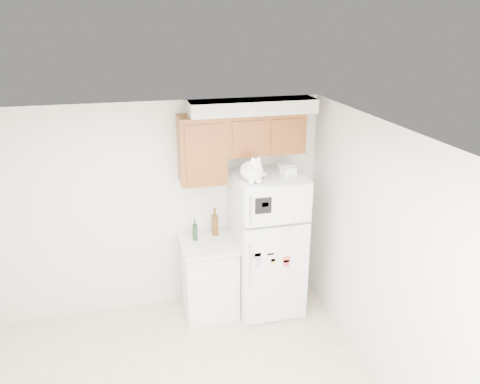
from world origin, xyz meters
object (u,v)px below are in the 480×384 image
object	(u,v)px
refrigerator	(268,244)
base_counter	(209,277)
storage_box_front	(289,171)
storage_box_back	(287,168)
cat	(253,171)
bottle_green	(195,230)
bottle_amber	(215,222)

from	to	relation	value
refrigerator	base_counter	size ratio (longest dim) A/B	1.85
refrigerator	base_counter	world-z (taller)	refrigerator
refrigerator	storage_box_front	distance (m)	0.92
base_counter	storage_box_back	size ratio (longest dim) A/B	5.11
cat	storage_box_back	bearing A→B (deg)	22.64
base_counter	storage_box_back	world-z (taller)	storage_box_back
storage_box_back	bottle_green	bearing A→B (deg)	176.12
refrigerator	storage_box_front	world-z (taller)	storage_box_front
cat	storage_box_front	xyz separation A→B (m)	(0.44, 0.10, -0.07)
storage_box_front	bottle_amber	xyz separation A→B (m)	(-0.79, 0.30, -0.66)
storage_box_back	bottle_amber	world-z (taller)	storage_box_back
refrigerator	storage_box_back	world-z (taller)	storage_box_back
cat	bottle_green	bearing A→B (deg)	151.66
storage_box_front	bottle_green	size ratio (longest dim) A/B	0.58
storage_box_back	cat	bearing A→B (deg)	-153.99
base_counter	cat	world-z (taller)	cat
storage_box_front	cat	bearing A→B (deg)	-174.25
cat	storage_box_back	size ratio (longest dim) A/B	2.47
refrigerator	bottle_green	world-z (taller)	refrigerator
base_counter	storage_box_front	world-z (taller)	storage_box_front
base_counter	bottle_amber	xyz separation A→B (m)	(0.11, 0.17, 0.63)
base_counter	bottle_green	size ratio (longest dim) A/B	3.58
storage_box_front	bottle_green	distance (m)	1.27
cat	bottle_amber	world-z (taller)	cat
refrigerator	bottle_amber	xyz separation A→B (m)	(-0.58, 0.25, 0.24)
refrigerator	bottle_green	distance (m)	0.87
storage_box_back	refrigerator	bearing A→B (deg)	-167.10
cat	storage_box_back	xyz separation A→B (m)	(0.45, 0.19, -0.07)
storage_box_back	storage_box_front	xyz separation A→B (m)	(-0.00, -0.08, -0.01)
cat	bottle_amber	distance (m)	0.90
base_counter	bottle_amber	size ratio (longest dim) A/B	2.71
cat	storage_box_back	distance (m)	0.49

